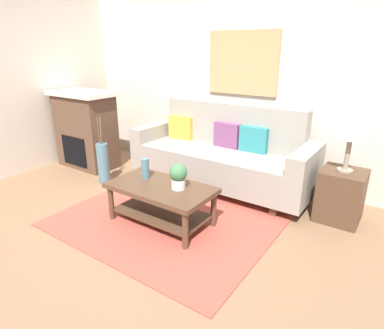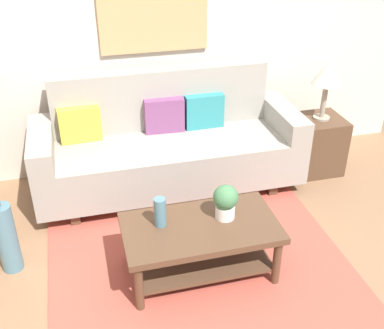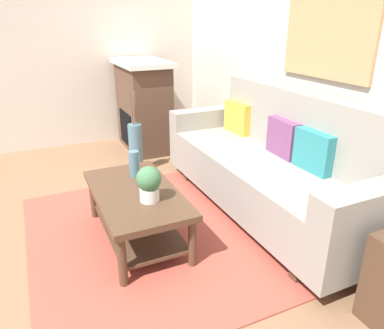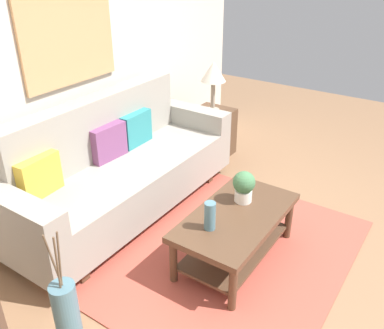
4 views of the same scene
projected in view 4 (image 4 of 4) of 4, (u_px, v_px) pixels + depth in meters
ground_plane at (274, 273)px, 3.25m from camera, size 9.32×9.32×0.00m
wall_back at (66, 62)px, 3.66m from camera, size 5.32×0.10×2.70m
area_rug at (218, 249)px, 3.49m from camera, size 2.22×1.97×0.01m
couch at (120, 170)px, 3.83m from camera, size 2.39×0.84×1.08m
throw_pillow_mustard at (39, 176)px, 3.23m from camera, size 0.37×0.14×0.32m
throw_pillow_plum at (108, 142)px, 3.78m from camera, size 0.37×0.14×0.32m
throw_pillow_teal at (136, 129)px, 4.06m from camera, size 0.36×0.13×0.32m
coffee_table at (236, 226)px, 3.26m from camera, size 1.10×0.60×0.43m
tabletop_vase at (210, 216)px, 3.00m from camera, size 0.08×0.08×0.22m
potted_plant_tabletop at (244, 186)px, 3.31m from camera, size 0.18×0.18×0.26m
side_table at (212, 133)px, 4.97m from camera, size 0.44×0.44×0.56m
table_lamp at (213, 74)px, 4.63m from camera, size 0.28×0.28×0.57m
floor_vase at (68, 321)px, 2.49m from camera, size 0.15×0.15×0.56m
floor_vase_branch_a at (59, 259)px, 2.29m from camera, size 0.04×0.02×0.36m
floor_vase_branch_b at (53, 261)px, 2.27m from camera, size 0.05×0.04×0.36m
floor_vase_branch_c at (57, 263)px, 2.25m from camera, size 0.01×0.03×0.36m
framed_painting at (69, 37)px, 3.53m from camera, size 0.99×0.03×0.81m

